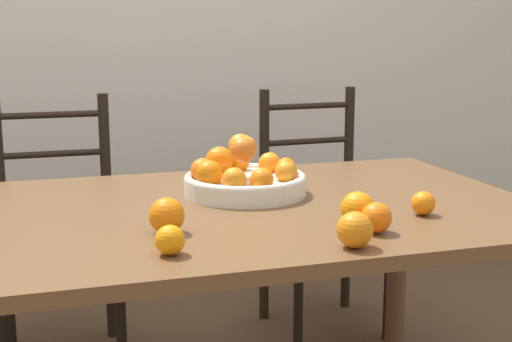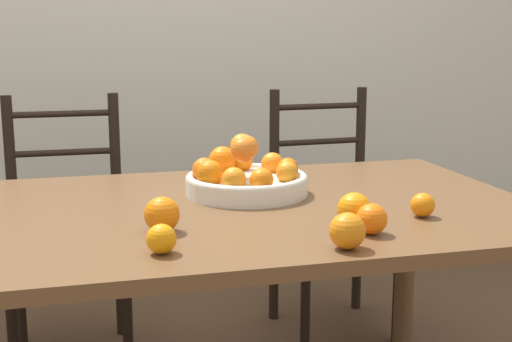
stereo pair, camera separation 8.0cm
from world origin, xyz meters
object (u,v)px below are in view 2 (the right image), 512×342
at_px(orange_loose_5, 162,215).
at_px(orange_loose_2, 347,231).
at_px(orange_loose_3, 423,205).
at_px(orange_loose_0, 161,239).
at_px(chair_left, 67,236).
at_px(orange_loose_1, 354,210).
at_px(fruit_bowl, 245,177).
at_px(chair_right, 330,217).
at_px(orange_loose_4, 372,219).

bearing_deg(orange_loose_5, orange_loose_2, -32.05).
bearing_deg(orange_loose_3, orange_loose_2, -144.94).
xyz_separation_m(orange_loose_0, orange_loose_5, (0.02, 0.16, 0.01)).
bearing_deg(orange_loose_0, chair_left, 100.14).
distance_m(orange_loose_1, orange_loose_2, 0.18).
distance_m(fruit_bowl, orange_loose_2, 0.56).
bearing_deg(chair_left, fruit_bowl, -52.14).
height_order(fruit_bowl, orange_loose_2, fruit_bowl).
bearing_deg(chair_right, fruit_bowl, -130.72).
relative_size(orange_loose_1, chair_left, 0.09).
height_order(fruit_bowl, chair_right, chair_right).
distance_m(orange_loose_1, orange_loose_4, 0.07).
relative_size(fruit_bowl, orange_loose_2, 4.36).
distance_m(fruit_bowl, orange_loose_4, 0.50).
bearing_deg(chair_left, orange_loose_4, -58.04).
height_order(chair_left, chair_right, same).
bearing_deg(chair_left, orange_loose_0, -79.59).
distance_m(orange_loose_0, orange_loose_2, 0.40).
xyz_separation_m(orange_loose_1, orange_loose_5, (-0.45, 0.07, 0.00)).
bearing_deg(orange_loose_4, chair_left, 121.69).
distance_m(orange_loose_0, chair_right, 1.43).
bearing_deg(orange_loose_1, orange_loose_4, -78.85).
height_order(orange_loose_2, orange_loose_4, orange_loose_2).
height_order(orange_loose_0, orange_loose_3, orange_loose_0).
relative_size(orange_loose_0, orange_loose_3, 1.05).
distance_m(orange_loose_3, orange_loose_4, 0.22).
xyz_separation_m(orange_loose_1, orange_loose_2, (-0.08, -0.16, -0.00)).
bearing_deg(orange_loose_3, orange_loose_4, -149.71).
relative_size(orange_loose_2, orange_loose_3, 1.30).
relative_size(orange_loose_2, chair_left, 0.08).
bearing_deg(orange_loose_1, orange_loose_3, 10.62).
relative_size(orange_loose_2, orange_loose_5, 0.95).
xyz_separation_m(orange_loose_5, chair_right, (0.79, 0.98, -0.32)).
height_order(orange_loose_1, orange_loose_5, orange_loose_5).
relative_size(orange_loose_5, chair_left, 0.09).
bearing_deg(orange_loose_2, orange_loose_5, 147.95).
height_order(orange_loose_0, orange_loose_5, orange_loose_5).
bearing_deg(orange_loose_4, fruit_bowl, 111.88).
distance_m(fruit_bowl, chair_right, 0.89).
height_order(orange_loose_0, chair_right, chair_right).
distance_m(orange_loose_0, orange_loose_4, 0.49).
xyz_separation_m(orange_loose_2, chair_left, (-0.59, 1.21, -0.32)).
height_order(orange_loose_1, orange_loose_4, orange_loose_1).
relative_size(orange_loose_4, chair_left, 0.08).
xyz_separation_m(orange_loose_2, orange_loose_3, (0.28, 0.20, -0.01)).
relative_size(orange_loose_0, orange_loose_2, 0.80).
bearing_deg(orange_loose_0, fruit_bowl, 58.09).
distance_m(orange_loose_3, orange_loose_5, 0.65).
height_order(orange_loose_3, chair_right, chair_right).
xyz_separation_m(fruit_bowl, orange_loose_1, (0.17, -0.39, -0.01)).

